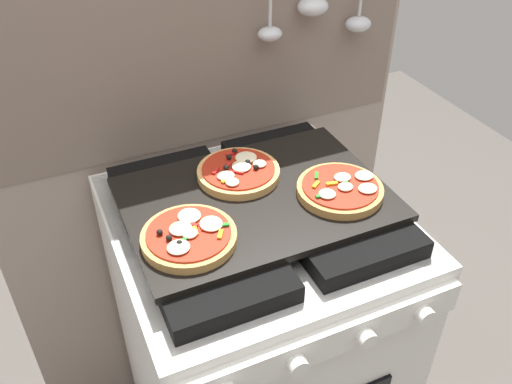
# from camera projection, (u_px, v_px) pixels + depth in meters

# --- Properties ---
(kitchen_backsplash) EXTENTS (1.10, 0.09, 1.55)m
(kitchen_backsplash) POSITION_uv_depth(u_px,v_px,m) (206.00, 165.00, 1.46)
(kitchen_backsplash) COLOR gray
(kitchen_backsplash) RESTS_ON ground_plane
(stove) EXTENTS (0.60, 0.64, 0.90)m
(stove) POSITION_uv_depth(u_px,v_px,m) (256.00, 340.00, 1.41)
(stove) COLOR white
(stove) RESTS_ON ground_plane
(baking_tray) EXTENTS (0.54, 0.38, 0.02)m
(baking_tray) POSITION_uv_depth(u_px,v_px,m) (256.00, 199.00, 1.14)
(baking_tray) COLOR black
(baking_tray) RESTS_ON stove
(pizza_left) EXTENTS (0.18, 0.18, 0.03)m
(pizza_left) POSITION_uv_depth(u_px,v_px,m) (189.00, 236.00, 1.02)
(pizza_left) COLOR tan
(pizza_left) RESTS_ON baking_tray
(pizza_right) EXTENTS (0.18, 0.18, 0.03)m
(pizza_right) POSITION_uv_depth(u_px,v_px,m) (341.00, 189.00, 1.14)
(pizza_right) COLOR #C18947
(pizza_right) RESTS_ON baking_tray
(pizza_center) EXTENTS (0.18, 0.18, 0.03)m
(pizza_center) POSITION_uv_depth(u_px,v_px,m) (239.00, 171.00, 1.19)
(pizza_center) COLOR tan
(pizza_center) RESTS_ON baking_tray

